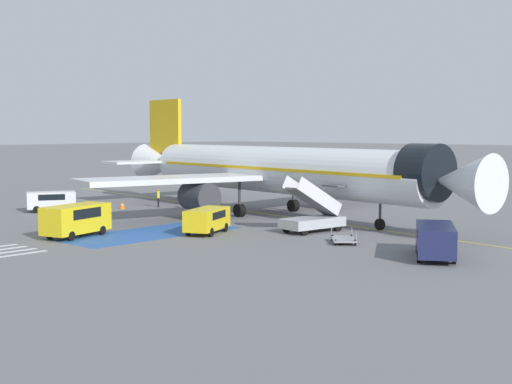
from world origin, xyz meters
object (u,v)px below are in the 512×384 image
object	(u,v)px
service_van_0	(51,200)
ground_crew_2	(190,198)
ground_crew_1	(158,196)
airliner	(275,170)
fuel_tanker	(361,181)
service_van_2	(76,218)
traffic_cone_1	(228,217)
ground_crew_0	(192,201)
traffic_cone_0	(122,205)
baggage_cart	(344,239)
service_van_3	(435,238)
boarding_stairs_forward	(313,218)
service_van_1	(207,218)

from	to	relation	value
service_van_0	ground_crew_2	world-z (taller)	ground_crew_2
service_van_0	ground_crew_1	distance (m)	9.98
airliner	fuel_tanker	distance (m)	21.18
service_van_2	traffic_cone_1	bearing A→B (deg)	70.62
ground_crew_2	ground_crew_0	bearing A→B (deg)	8.46
fuel_tanker	traffic_cone_0	bearing A→B (deg)	165.70
baggage_cart	ground_crew_2	world-z (taller)	ground_crew_2
service_van_3	ground_crew_1	distance (m)	33.88
fuel_tanker	service_van_2	bearing A→B (deg)	-170.94
fuel_tanker	ground_crew_2	bearing A→B (deg)	174.63
airliner	traffic_cone_0	bearing A→B (deg)	-59.10
fuel_tanker	ground_crew_2	xyz separation A→B (m)	(-3.88, -22.37, -0.64)
service_van_2	traffic_cone_0	world-z (taller)	service_van_2
service_van_3	boarding_stairs_forward	bearing A→B (deg)	131.42
ground_crew_1	traffic_cone_1	xyz separation A→B (m)	(11.84, -2.35, -0.79)
fuel_tanker	service_van_2	distance (m)	39.47
airliner	ground_crew_0	distance (m)	8.00
fuel_tanker	service_van_0	xyz separation A→B (m)	(-11.83, -32.21, -0.63)
airliner	service_van_1	bearing A→B (deg)	25.79
airliner	traffic_cone_0	xyz separation A→B (m)	(-13.94, -5.93, -3.58)
service_van_0	service_van_2	distance (m)	16.60
boarding_stairs_forward	baggage_cart	xyz separation A→B (m)	(4.68, -2.70, -0.75)
fuel_tanker	traffic_cone_0	xyz separation A→B (m)	(-8.97, -26.41, -1.39)
boarding_stairs_forward	traffic_cone_1	size ratio (longest dim) A/B	10.70
baggage_cart	ground_crew_2	size ratio (longest dim) A/B	1.57
fuel_tanker	traffic_cone_0	world-z (taller)	fuel_tanker
service_van_2	boarding_stairs_forward	bearing A→B (deg)	36.09
ground_crew_1	service_van_0	bearing A→B (deg)	-81.39
fuel_tanker	service_van_1	bearing A→B (deg)	-160.31
traffic_cone_0	traffic_cone_1	size ratio (longest dim) A/B	1.33
service_van_2	traffic_cone_1	world-z (taller)	service_van_2
ground_crew_0	traffic_cone_1	size ratio (longest dim) A/B	3.64
service_van_2	baggage_cart	world-z (taller)	service_van_2
baggage_cart	ground_crew_1	size ratio (longest dim) A/B	1.63
traffic_cone_1	service_van_1	bearing A→B (deg)	-55.85
traffic_cone_0	baggage_cart	bearing A→B (deg)	-5.37
service_van_1	boarding_stairs_forward	bearing A→B (deg)	-154.39
service_van_0	boarding_stairs_forward	bearing A→B (deg)	40.72
boarding_stairs_forward	service_van_3	xyz separation A→B (m)	(11.86, -3.67, 0.16)
boarding_stairs_forward	traffic_cone_0	xyz separation A→B (m)	(-22.74, -0.13, -0.67)
boarding_stairs_forward	baggage_cart	distance (m)	5.46
ground_crew_0	traffic_cone_1	distance (m)	5.79
baggage_cart	service_van_0	bearing A→B (deg)	-36.02
service_van_3	ground_crew_1	world-z (taller)	service_van_3
boarding_stairs_forward	airliner	bearing A→B (deg)	154.42
service_van_1	ground_crew_2	distance (m)	15.94
airliner	service_van_3	xyz separation A→B (m)	(20.66, -9.48, -2.76)
service_van_2	ground_crew_1	size ratio (longest dim) A/B	3.02
boarding_stairs_forward	baggage_cart	size ratio (longest dim) A/B	1.85
airliner	fuel_tanker	size ratio (longest dim) A/B	4.59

